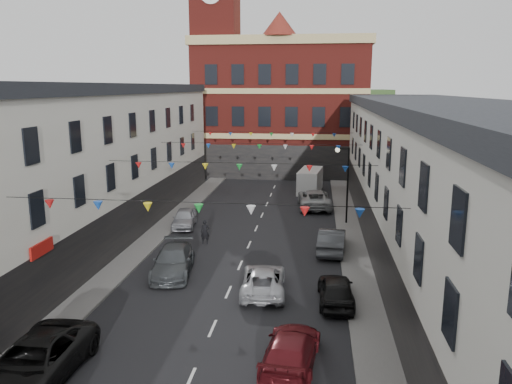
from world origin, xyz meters
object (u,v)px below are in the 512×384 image
at_px(car_left_d, 173,261).
at_px(car_left_c, 35,361).
at_px(street_lamp, 345,175).
at_px(car_right_d, 336,290).
at_px(car_left_e, 184,218).
at_px(white_van, 310,181).
at_px(pedestrian, 205,232).
at_px(car_right_c, 291,350).
at_px(car_right_e, 332,240).
at_px(car_right_f, 314,199).
at_px(moving_car, 263,280).

bearing_deg(car_left_d, car_left_c, -107.78).
xyz_separation_m(street_lamp, car_right_d, (-1.05, -14.72, -3.19)).
bearing_deg(car_left_d, street_lamp, 41.13).
xyz_separation_m(car_left_d, car_left_e, (-1.90, 9.57, -0.07)).
distance_m(street_lamp, white_van, 12.57).
bearing_deg(white_van, car_left_d, -100.41).
height_order(car_left_d, pedestrian, pedestrian).
bearing_deg(car_right_c, car_right_e, -91.92).
bearing_deg(white_van, car_right_e, -77.86).
relative_size(car_left_c, car_left_d, 1.11).
bearing_deg(car_left_d, car_right_f, 56.98).
xyz_separation_m(car_left_c, white_van, (9.30, 34.69, 0.35)).
bearing_deg(moving_car, car_right_d, 161.26).
height_order(car_right_d, car_right_e, car_right_e).
bearing_deg(car_left_d, pedestrian, 75.93).
bearing_deg(car_right_d, pedestrian, -47.40).
distance_m(car_left_c, car_right_e, 19.40).
bearing_deg(car_right_e, car_right_d, 94.49).
relative_size(car_right_c, car_right_d, 1.13).
relative_size(moving_car, pedestrian, 2.91).
bearing_deg(car_right_d, car_left_c, 34.12).
xyz_separation_m(car_left_d, car_right_e, (9.10, 4.97, 0.03)).
height_order(car_right_e, pedestrian, pedestrian).
distance_m(street_lamp, car_left_e, 12.66).
distance_m(car_right_c, car_right_d, 6.23).
bearing_deg(street_lamp, pedestrian, -147.46).
bearing_deg(pedestrian, white_van, 61.31).
distance_m(car_left_c, moving_car, 11.60).
relative_size(street_lamp, car_right_e, 1.27).
distance_m(street_lamp, car_right_d, 15.09).
relative_size(car_left_d, car_right_c, 1.09).
distance_m(car_right_d, moving_car, 3.83).
height_order(moving_car, pedestrian, pedestrian).
bearing_deg(car_left_c, car_left_d, 81.12).
bearing_deg(car_right_f, street_lamp, 108.85).
bearing_deg(car_left_e, pedestrian, -64.73).
bearing_deg(white_van, moving_car, -87.50).
distance_m(car_right_f, pedestrian, 13.43).
bearing_deg(car_right_d, car_left_d, -20.18).
relative_size(car_left_e, car_right_e, 0.85).
bearing_deg(car_left_e, car_right_c, -70.94).
bearing_deg(white_van, car_left_e, -116.45).
bearing_deg(street_lamp, moving_car, -109.09).
distance_m(car_left_e, car_right_e, 11.93).
relative_size(car_left_c, car_right_c, 1.21).
relative_size(street_lamp, car_right_c, 1.27).
distance_m(car_left_c, car_left_e, 20.59).
height_order(car_left_d, moving_car, car_left_d).
distance_m(street_lamp, car_right_c, 21.11).
height_order(car_left_e, car_right_c, car_right_c).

